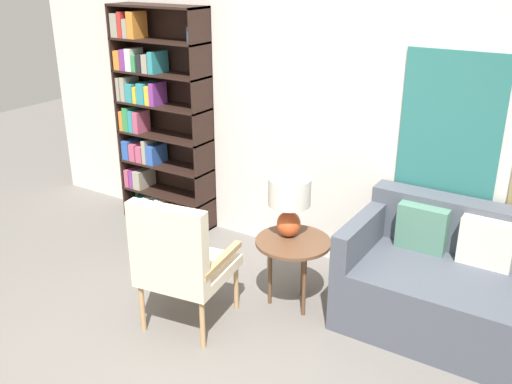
{
  "coord_description": "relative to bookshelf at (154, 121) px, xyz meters",
  "views": [
    {
      "loc": [
        1.98,
        -2.12,
        2.45
      ],
      "look_at": [
        -0.07,
        1.1,
        0.9
      ],
      "focal_mm": 40.0,
      "sensor_mm": 36.0,
      "label": 1
    }
  ],
  "objects": [
    {
      "name": "ground_plane",
      "position": [
        1.7,
        -1.85,
        -1.03
      ],
      "size": [
        14.0,
        14.0,
        0.0
      ],
      "primitive_type": "plane",
      "color": "#66605B"
    },
    {
      "name": "side_table",
      "position": [
        1.9,
        -0.66,
        -0.54
      ],
      "size": [
        0.56,
        0.56,
        0.54
      ],
      "color": "brown",
      "rests_on": "ground_plane"
    },
    {
      "name": "table_lamp",
      "position": [
        1.83,
        -0.61,
        -0.19
      ],
      "size": [
        0.31,
        0.31,
        0.46
      ],
      "color": "#C65128",
      "rests_on": "side_table"
    },
    {
      "name": "armchair",
      "position": [
        1.39,
        -1.35,
        -0.46
      ],
      "size": [
        0.65,
        0.68,
        1.0
      ],
      "color": "tan",
      "rests_on": "ground_plane"
    },
    {
      "name": "wall_back",
      "position": [
        1.77,
        0.18,
        0.32
      ],
      "size": [
        6.4,
        0.08,
        2.7
      ],
      "color": "silver",
      "rests_on": "ground_plane"
    },
    {
      "name": "couch",
      "position": [
        3.14,
        -0.3,
        -0.69
      ],
      "size": [
        1.74,
        0.92,
        0.86
      ],
      "color": "#474C56",
      "rests_on": "ground_plane"
    },
    {
      "name": "bookshelf",
      "position": [
        0.0,
        0.0,
        0.0
      ],
      "size": [
        0.97,
        0.3,
        2.09
      ],
      "color": "black",
      "rests_on": "ground_plane"
    }
  ]
}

